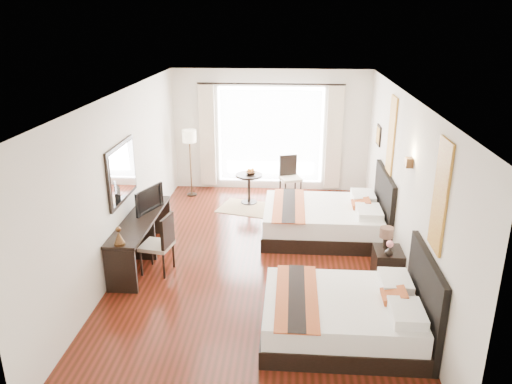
# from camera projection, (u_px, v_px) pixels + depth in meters

# --- Properties ---
(floor) EXTENTS (4.50, 7.50, 0.01)m
(floor) POSITION_uv_depth(u_px,v_px,m) (260.00, 261.00, 8.44)
(floor) COLOR #361509
(floor) RESTS_ON ground
(ceiling) EXTENTS (4.50, 7.50, 0.02)m
(ceiling) POSITION_uv_depth(u_px,v_px,m) (260.00, 95.00, 7.50)
(ceiling) COLOR white
(ceiling) RESTS_ON wall_headboard
(wall_headboard) EXTENTS (0.01, 7.50, 2.80)m
(wall_headboard) POSITION_uv_depth(u_px,v_px,m) (403.00, 186.00, 7.81)
(wall_headboard) COLOR silver
(wall_headboard) RESTS_ON floor
(wall_desk) EXTENTS (0.01, 7.50, 2.80)m
(wall_desk) POSITION_uv_depth(u_px,v_px,m) (123.00, 180.00, 8.12)
(wall_desk) COLOR silver
(wall_desk) RESTS_ON floor
(wall_window) EXTENTS (4.50, 0.01, 2.80)m
(wall_window) POSITION_uv_depth(u_px,v_px,m) (270.00, 131.00, 11.48)
(wall_window) COLOR silver
(wall_window) RESTS_ON floor
(wall_entry) EXTENTS (4.50, 0.01, 2.80)m
(wall_entry) POSITION_uv_depth(u_px,v_px,m) (233.00, 317.00, 4.45)
(wall_entry) COLOR silver
(wall_entry) RESTS_ON floor
(window_glass) EXTENTS (2.40, 0.02, 2.20)m
(window_glass) POSITION_uv_depth(u_px,v_px,m) (270.00, 135.00, 11.50)
(window_glass) COLOR white
(window_glass) RESTS_ON wall_window
(sheer_curtain) EXTENTS (2.30, 0.02, 2.10)m
(sheer_curtain) POSITION_uv_depth(u_px,v_px,m) (270.00, 136.00, 11.45)
(sheer_curtain) COLOR white
(sheer_curtain) RESTS_ON wall_window
(drape_left) EXTENTS (0.35, 0.14, 2.35)m
(drape_left) POSITION_uv_depth(u_px,v_px,m) (208.00, 136.00, 11.51)
(drape_left) COLOR #BBA591
(drape_left) RESTS_ON floor
(drape_right) EXTENTS (0.35, 0.14, 2.35)m
(drape_right) POSITION_uv_depth(u_px,v_px,m) (334.00, 138.00, 11.32)
(drape_right) COLOR #BBA591
(drape_right) RESTS_ON floor
(art_panel_near) EXTENTS (0.03, 0.50, 1.35)m
(art_panel_near) POSITION_uv_depth(u_px,v_px,m) (440.00, 196.00, 5.79)
(art_panel_near) COLOR #9D4016
(art_panel_near) RESTS_ON wall_headboard
(art_panel_far) EXTENTS (0.03, 0.50, 1.35)m
(art_panel_far) POSITION_uv_depth(u_px,v_px,m) (392.00, 135.00, 8.70)
(art_panel_far) COLOR #9D4016
(art_panel_far) RESTS_ON wall_headboard
(wall_sconce) EXTENTS (0.10, 0.14, 0.14)m
(wall_sconce) POSITION_uv_depth(u_px,v_px,m) (409.00, 163.00, 7.20)
(wall_sconce) COLOR #462E19
(wall_sconce) RESTS_ON wall_headboard
(mirror_frame) EXTENTS (0.04, 1.25, 0.95)m
(mirror_frame) POSITION_uv_depth(u_px,v_px,m) (122.00, 172.00, 7.99)
(mirror_frame) COLOR black
(mirror_frame) RESTS_ON wall_desk
(mirror_glass) EXTENTS (0.01, 1.12, 0.82)m
(mirror_glass) POSITION_uv_depth(u_px,v_px,m) (123.00, 172.00, 7.99)
(mirror_glass) COLOR white
(mirror_glass) RESTS_ON mirror_frame
(bed_near) EXTENTS (2.07, 1.62, 1.17)m
(bed_near) POSITION_uv_depth(u_px,v_px,m) (348.00, 314.00, 6.41)
(bed_near) COLOR black
(bed_near) RESTS_ON floor
(bed_far) EXTENTS (2.25, 1.75, 1.27)m
(bed_far) POSITION_uv_depth(u_px,v_px,m) (327.00, 219.00, 9.32)
(bed_far) COLOR black
(bed_far) RESTS_ON floor
(nightstand) EXTENTS (0.43, 0.53, 0.51)m
(nightstand) POSITION_uv_depth(u_px,v_px,m) (387.00, 265.00, 7.78)
(nightstand) COLOR black
(nightstand) RESTS_ON floor
(table_lamp) EXTENTS (0.21, 0.21, 0.34)m
(table_lamp) POSITION_uv_depth(u_px,v_px,m) (387.00, 234.00, 7.72)
(table_lamp) COLOR black
(table_lamp) RESTS_ON nightstand
(vase) EXTENTS (0.14, 0.14, 0.14)m
(vase) POSITION_uv_depth(u_px,v_px,m) (389.00, 252.00, 7.51)
(vase) COLOR black
(vase) RESTS_ON nightstand
(console_desk) EXTENTS (0.50, 2.20, 0.76)m
(console_desk) POSITION_uv_depth(u_px,v_px,m) (141.00, 239.00, 8.37)
(console_desk) COLOR black
(console_desk) RESTS_ON floor
(television) EXTENTS (0.35, 0.72, 0.42)m
(television) POSITION_uv_depth(u_px,v_px,m) (146.00, 199.00, 8.52)
(television) COLOR black
(television) RESTS_ON console_desk
(bronze_figurine) EXTENTS (0.21, 0.21, 0.25)m
(bronze_figurine) POSITION_uv_depth(u_px,v_px,m) (119.00, 237.00, 7.27)
(bronze_figurine) COLOR #462E19
(bronze_figurine) RESTS_ON console_desk
(desk_chair) EXTENTS (0.53, 0.53, 0.99)m
(desk_chair) POSITION_uv_depth(u_px,v_px,m) (159.00, 255.00, 8.00)
(desk_chair) COLOR tan
(desk_chair) RESTS_ON floor
(floor_lamp) EXTENTS (0.31, 0.31, 1.53)m
(floor_lamp) POSITION_uv_depth(u_px,v_px,m) (189.00, 141.00, 11.07)
(floor_lamp) COLOR black
(floor_lamp) RESTS_ON floor
(side_table) EXTENTS (0.58, 0.58, 0.66)m
(side_table) POSITION_uv_depth(u_px,v_px,m) (249.00, 189.00, 10.91)
(side_table) COLOR black
(side_table) RESTS_ON floor
(fruit_bowl) EXTENTS (0.29, 0.29, 0.06)m
(fruit_bowl) POSITION_uv_depth(u_px,v_px,m) (251.00, 173.00, 10.80)
(fruit_bowl) COLOR #492A1A
(fruit_bowl) RESTS_ON side_table
(window_chair) EXTENTS (0.56, 0.56, 0.94)m
(window_chair) POSITION_uv_depth(u_px,v_px,m) (290.00, 185.00, 11.32)
(window_chair) COLOR tan
(window_chair) RESTS_ON floor
(jute_rug) EXTENTS (1.50, 1.20, 0.01)m
(jute_rug) POSITION_uv_depth(u_px,v_px,m) (251.00, 208.00, 10.71)
(jute_rug) COLOR tan
(jute_rug) RESTS_ON floor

